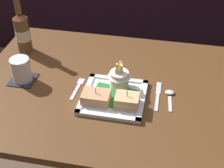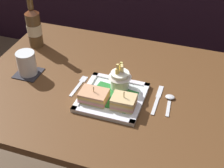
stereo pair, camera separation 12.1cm
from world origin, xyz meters
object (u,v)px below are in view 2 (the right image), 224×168
(dining_table, at_px, (112,114))
(knife, at_px, (158,98))
(water_glass, at_px, (27,65))
(fork, at_px, (79,85))
(fries_cup, at_px, (120,77))
(spoon, at_px, (170,100))
(beer_bottle, at_px, (34,26))
(square_plate, at_px, (112,97))
(sandwich_half_right, at_px, (124,102))
(sandwich_half_left, at_px, (94,96))

(dining_table, xyz_separation_m, knife, (0.19, -0.02, 0.15))
(dining_table, height_order, water_glass, water_glass)
(knife, bearing_deg, fork, -177.07)
(knife, bearing_deg, fries_cup, 176.66)
(dining_table, height_order, fries_cup, fries_cup)
(fries_cup, relative_size, fork, 0.82)
(spoon, bearing_deg, beer_bottle, 163.31)
(square_plate, xyz_separation_m, spoon, (0.20, 0.06, -0.00))
(knife, relative_size, spoon, 1.46)
(dining_table, xyz_separation_m, fries_cup, (0.03, -0.01, 0.20))
(square_plate, distance_m, spoon, 0.21)
(sandwich_half_right, xyz_separation_m, spoon, (0.15, 0.10, -0.03))
(fries_cup, bearing_deg, knife, -3.34)
(water_glass, relative_size, fork, 0.72)
(sandwich_half_right, bearing_deg, fork, 159.39)
(sandwich_half_right, xyz_separation_m, fries_cup, (-0.05, 0.10, 0.03))
(sandwich_half_right, height_order, water_glass, water_glass)
(knife, bearing_deg, spoon, 2.68)
(sandwich_half_left, bearing_deg, spoon, 20.01)
(dining_table, relative_size, beer_bottle, 4.05)
(sandwich_half_left, height_order, knife, sandwich_half_left)
(fries_cup, xyz_separation_m, knife, (0.15, -0.01, -0.06))
(square_plate, relative_size, fries_cup, 2.13)
(sandwich_half_left, bearing_deg, sandwich_half_right, -0.00)
(dining_table, distance_m, fries_cup, 0.21)
(sandwich_half_right, relative_size, spoon, 0.74)
(sandwich_half_left, relative_size, spoon, 0.86)
(dining_table, height_order, fork, fork)
(sandwich_half_left, bearing_deg, fork, 140.09)
(square_plate, relative_size, knife, 1.37)
(square_plate, bearing_deg, fries_cup, 80.92)
(knife, bearing_deg, sandwich_half_right, -138.19)
(square_plate, height_order, spoon, square_plate)
(dining_table, bearing_deg, sandwich_half_left, -105.97)
(square_plate, xyz_separation_m, fries_cup, (0.01, 0.06, 0.05))
(sandwich_half_left, xyz_separation_m, fries_cup, (0.07, 0.10, 0.03))
(square_plate, height_order, knife, square_plate)
(fries_cup, distance_m, spoon, 0.20)
(square_plate, xyz_separation_m, fork, (-0.15, 0.04, -0.01))
(sandwich_half_right, relative_size, beer_bottle, 0.33)
(water_glass, bearing_deg, beer_bottle, 110.35)
(sandwich_half_right, distance_m, fork, 0.22)
(square_plate, height_order, beer_bottle, beer_bottle)
(fries_cup, bearing_deg, water_glass, -176.92)
(square_plate, xyz_separation_m, water_glass, (-0.38, 0.04, 0.04))
(sandwich_half_right, relative_size, water_glass, 0.89)
(sandwich_half_right, bearing_deg, sandwich_half_left, 180.00)
(water_glass, height_order, fork, water_glass)
(square_plate, bearing_deg, spoon, 15.23)
(spoon, bearing_deg, dining_table, 176.15)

